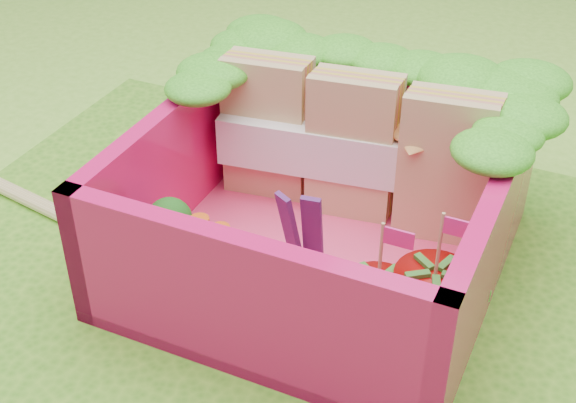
# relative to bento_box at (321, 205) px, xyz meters

# --- Properties ---
(ground) EXTENTS (14.00, 14.00, 0.00)m
(ground) POSITION_rel_bento_box_xyz_m (-0.26, -0.27, -0.31)
(ground) COLOR #78C036
(ground) RESTS_ON ground
(placemat) EXTENTS (2.60, 2.60, 0.03)m
(placemat) POSITION_rel_bento_box_xyz_m (-0.26, -0.27, -0.29)
(placemat) COLOR #4B9521
(placemat) RESTS_ON ground
(bento_floor) EXTENTS (1.30, 1.30, 0.05)m
(bento_floor) POSITION_rel_bento_box_xyz_m (0.00, 0.00, -0.25)
(bento_floor) COLOR #F93F76
(bento_floor) RESTS_ON placemat
(bento_box) EXTENTS (1.30, 1.30, 0.55)m
(bento_box) POSITION_rel_bento_box_xyz_m (0.00, 0.00, 0.00)
(bento_box) COLOR #DB125D
(bento_box) RESTS_ON placemat
(lettuce_ruffle) EXTENTS (1.43, 0.83, 0.11)m
(lettuce_ruffle) POSITION_rel_bento_box_xyz_m (-0.00, 0.48, 0.33)
(lettuce_ruffle) COLOR #2A8518
(lettuce_ruffle) RESTS_ON bento_box
(sandwich_stack) EXTENTS (1.09, 0.31, 0.60)m
(sandwich_stack) POSITION_rel_bento_box_xyz_m (0.01, 0.32, 0.07)
(sandwich_stack) COLOR tan
(sandwich_stack) RESTS_ON bento_floor
(broccoli) EXTENTS (0.30, 0.30, 0.26)m
(broccoli) POSITION_rel_bento_box_xyz_m (-0.43, -0.34, -0.04)
(broccoli) COLOR #62A34F
(broccoli) RESTS_ON bento_floor
(carrot_sticks) EXTENTS (0.15, 0.08, 0.27)m
(carrot_sticks) POSITION_rel_bento_box_xyz_m (-0.29, -0.31, -0.09)
(carrot_sticks) COLOR #E25D13
(carrot_sticks) RESTS_ON bento_floor
(purple_wedges) EXTENTS (0.14, 0.07, 0.38)m
(purple_wedges) POSITION_rel_bento_box_xyz_m (-0.00, -0.16, -0.04)
(purple_wedges) COLOR #4D1A5D
(purple_wedges) RESTS_ON bento_floor
(strawberry_left) EXTENTS (0.23, 0.23, 0.47)m
(strawberry_left) POSITION_rel_bento_box_xyz_m (0.34, -0.34, -0.10)
(strawberry_left) COLOR #B40C0B
(strawberry_left) RESTS_ON bento_floor
(strawberry_right) EXTENTS (0.26, 0.26, 0.50)m
(strawberry_right) POSITION_rel_bento_box_xyz_m (0.50, -0.26, -0.09)
(strawberry_right) COLOR #B40C0B
(strawberry_right) RESTS_ON bento_floor
(snap_peas) EXTENTS (0.64, 0.52, 0.05)m
(snap_peas) POSITION_rel_bento_box_xyz_m (0.33, -0.21, -0.20)
(snap_peas) COLOR green
(snap_peas) RESTS_ON bento_floor
(chopsticks) EXTENTS (2.16, 0.43, 0.05)m
(chopsticks) POSITION_rel_bento_box_xyz_m (-1.16, -0.17, -0.25)
(chopsticks) COLOR tan
(chopsticks) RESTS_ON placemat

